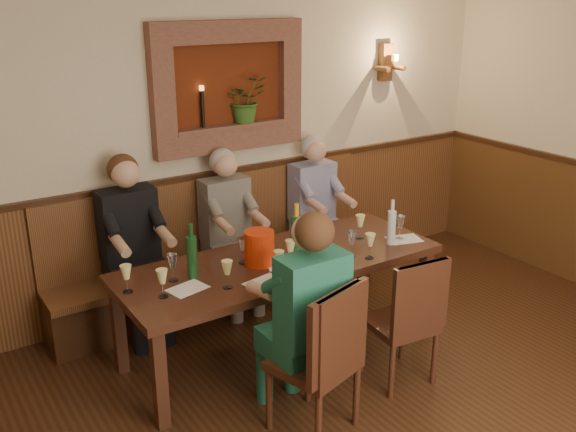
% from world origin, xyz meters
% --- Properties ---
extents(room_shell, '(6.04, 6.04, 2.82)m').
position_xyz_m(room_shell, '(0.00, 0.00, 1.89)').
color(room_shell, beige).
rests_on(room_shell, ground).
extents(wainscoting, '(6.02, 6.02, 1.15)m').
position_xyz_m(wainscoting, '(0.00, -0.00, 0.59)').
color(wainscoting, '#4D3116').
rests_on(wainscoting, ground).
extents(wall_niche, '(1.36, 0.30, 1.06)m').
position_xyz_m(wall_niche, '(0.24, 2.94, 1.81)').
color(wall_niche, '#5B210D').
rests_on(wall_niche, ground).
extents(wall_sconce, '(0.25, 0.20, 0.35)m').
position_xyz_m(wall_sconce, '(1.90, 2.93, 1.94)').
color(wall_sconce, '#4D3116').
rests_on(wall_sconce, ground).
extents(dining_table, '(2.40, 0.90, 0.75)m').
position_xyz_m(dining_table, '(0.00, 1.85, 0.68)').
color(dining_table, '#3B1C11').
rests_on(dining_table, ground).
extents(bench, '(3.00, 0.45, 1.11)m').
position_xyz_m(bench, '(0.00, 2.79, 0.33)').
color(bench, '#381E0F').
rests_on(bench, ground).
extents(chair_near_left, '(0.56, 0.56, 1.02)m').
position_xyz_m(chair_near_left, '(-0.32, 0.94, 0.30)').
color(chair_near_left, '#3B1C11').
rests_on(chair_near_left, ground).
extents(chair_near_right, '(0.46, 0.46, 0.95)m').
position_xyz_m(chair_near_right, '(0.49, 1.06, 0.28)').
color(chair_near_right, '#3B1C11').
rests_on(chair_near_right, ground).
extents(person_bench_left, '(0.43, 0.53, 1.45)m').
position_xyz_m(person_bench_left, '(-0.80, 2.69, 0.60)').
color(person_bench_left, black).
rests_on(person_bench_left, ground).
extents(person_bench_mid, '(0.40, 0.49, 1.39)m').
position_xyz_m(person_bench_mid, '(0.04, 2.69, 0.57)').
color(person_bench_mid, '#534F4C').
rests_on(person_bench_mid, ground).
extents(person_bench_right, '(0.40, 0.49, 1.39)m').
position_xyz_m(person_bench_right, '(0.94, 2.69, 0.57)').
color(person_bench_right, navy).
rests_on(person_bench_right, ground).
extents(person_chair_front, '(0.42, 0.52, 1.43)m').
position_xyz_m(person_chair_front, '(-0.33, 1.07, 0.59)').
color(person_chair_front, '#1C6163').
rests_on(person_chair_front, ground).
extents(spittoon_bucket, '(0.28, 0.28, 0.25)m').
position_xyz_m(spittoon_bucket, '(-0.17, 1.86, 0.87)').
color(spittoon_bucket, red).
rests_on(spittoon_bucket, dining_table).
extents(wine_bottle_green_a, '(0.09, 0.09, 0.45)m').
position_xyz_m(wine_bottle_green_a, '(0.06, 1.74, 0.94)').
color(wine_bottle_green_a, '#19471E').
rests_on(wine_bottle_green_a, dining_table).
extents(wine_bottle_green_b, '(0.08, 0.08, 0.39)m').
position_xyz_m(wine_bottle_green_b, '(-0.67, 1.92, 0.91)').
color(wine_bottle_green_b, '#19471E').
rests_on(wine_bottle_green_b, dining_table).
extents(water_bottle, '(0.08, 0.08, 0.36)m').
position_xyz_m(water_bottle, '(0.88, 1.63, 0.89)').
color(water_bottle, silver).
rests_on(water_bottle, dining_table).
extents(tasting_sheet_a, '(0.28, 0.23, 0.00)m').
position_xyz_m(tasting_sheet_a, '(-0.77, 1.77, 0.75)').
color(tasting_sheet_a, white).
rests_on(tasting_sheet_a, dining_table).
extents(tasting_sheet_b, '(0.33, 0.29, 0.00)m').
position_xyz_m(tasting_sheet_b, '(-0.01, 1.75, 0.75)').
color(tasting_sheet_b, white).
rests_on(tasting_sheet_b, dining_table).
extents(tasting_sheet_c, '(0.30, 0.25, 0.00)m').
position_xyz_m(tasting_sheet_c, '(1.03, 1.65, 0.75)').
color(tasting_sheet_c, white).
rests_on(tasting_sheet_c, dining_table).
extents(tasting_sheet_d, '(0.29, 0.23, 0.00)m').
position_xyz_m(tasting_sheet_d, '(-0.30, 1.57, 0.75)').
color(tasting_sheet_d, white).
rests_on(tasting_sheet_d, dining_table).
extents(wine_glass_0, '(0.08, 0.08, 0.19)m').
position_xyz_m(wine_glass_0, '(-0.95, 1.75, 0.85)').
color(wine_glass_0, '#FFF798').
rests_on(wine_glass_0, dining_table).
extents(wine_glass_1, '(0.08, 0.08, 0.19)m').
position_xyz_m(wine_glass_1, '(-0.80, 1.94, 0.85)').
color(wine_glass_1, white).
rests_on(wine_glass_1, dining_table).
extents(wine_glass_2, '(0.08, 0.08, 0.19)m').
position_xyz_m(wine_glass_2, '(-0.54, 1.64, 0.85)').
color(wine_glass_2, '#FFF798').
rests_on(wine_glass_2, dining_table).
extents(wine_glass_3, '(0.08, 0.08, 0.19)m').
position_xyz_m(wine_glass_3, '(-0.26, 1.94, 0.85)').
color(wine_glass_3, white).
rests_on(wine_glass_3, dining_table).
extents(wine_glass_4, '(0.08, 0.08, 0.19)m').
position_xyz_m(wine_glass_4, '(0.00, 1.72, 0.85)').
color(wine_glass_4, '#FFF798').
rests_on(wine_glass_4, dining_table).
extents(wine_glass_5, '(0.08, 0.08, 0.19)m').
position_xyz_m(wine_glass_5, '(0.22, 1.89, 0.85)').
color(wine_glass_5, '#FFF798').
rests_on(wine_glass_5, dining_table).
extents(wine_glass_6, '(0.08, 0.08, 0.19)m').
position_xyz_m(wine_glass_6, '(0.48, 1.62, 0.85)').
color(wine_glass_6, white).
rests_on(wine_glass_6, dining_table).
extents(wine_glass_7, '(0.08, 0.08, 0.19)m').
position_xyz_m(wine_glass_7, '(0.75, 1.86, 0.85)').
color(wine_glass_7, '#FFF798').
rests_on(wine_glass_7, dining_table).
extents(wine_glass_8, '(0.08, 0.08, 0.19)m').
position_xyz_m(wine_glass_8, '(1.00, 1.68, 0.85)').
color(wine_glass_8, white).
rests_on(wine_glass_8, dining_table).
extents(wine_glass_9, '(0.08, 0.08, 0.19)m').
position_xyz_m(wine_glass_9, '(-0.17, 1.60, 0.85)').
color(wine_glass_9, '#FFF798').
rests_on(wine_glass_9, dining_table).
extents(wine_glass_10, '(0.08, 0.08, 0.19)m').
position_xyz_m(wine_glass_10, '(0.56, 1.51, 0.85)').
color(wine_glass_10, '#FFF798').
rests_on(wine_glass_10, dining_table).
extents(wine_glass_11, '(0.08, 0.08, 0.19)m').
position_xyz_m(wine_glass_11, '(-1.12, 1.94, 0.85)').
color(wine_glass_11, '#FFF798').
rests_on(wine_glass_11, dining_table).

